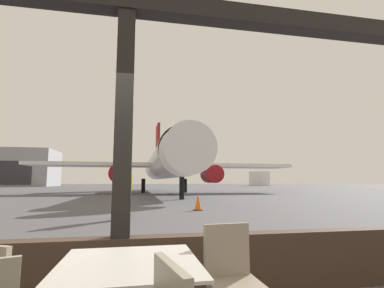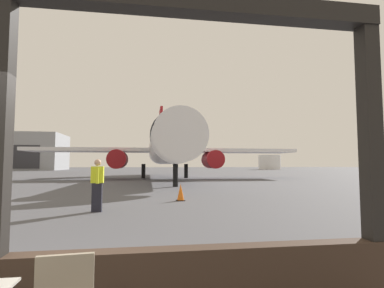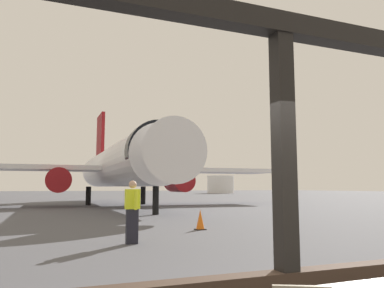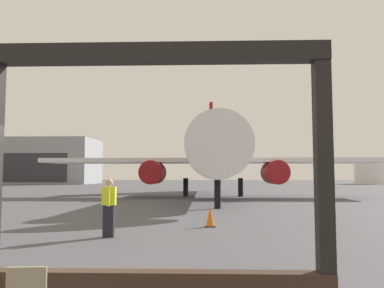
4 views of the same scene
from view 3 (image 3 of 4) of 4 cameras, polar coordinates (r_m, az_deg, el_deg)
The scene contains 6 objects.
ground_plane at distance 43.58m, azimuth -18.23°, elevation -8.27°, with size 220.00×220.00×0.00m, color #4C4C51.
window_frame at distance 4.27m, azimuth 14.05°, elevation -10.75°, with size 8.62×0.24×3.54m.
airplane at distance 32.58m, azimuth -10.88°, elevation -3.27°, with size 28.62×30.15×10.15m.
ground_crew_worker at distance 10.71m, azimuth -9.07°, elevation -9.99°, with size 0.40×0.56×1.74m.
traffic_cone at distance 14.06m, azimuth 1.26°, elevation -11.50°, with size 0.36×0.36×0.73m.
fuel_storage_tank at distance 92.91m, azimuth 4.37°, elevation -6.16°, with size 6.55×6.55×4.28m, color white.
Camera 3 is at (-2.45, -3.48, 1.56)m, focal length 35.07 mm.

